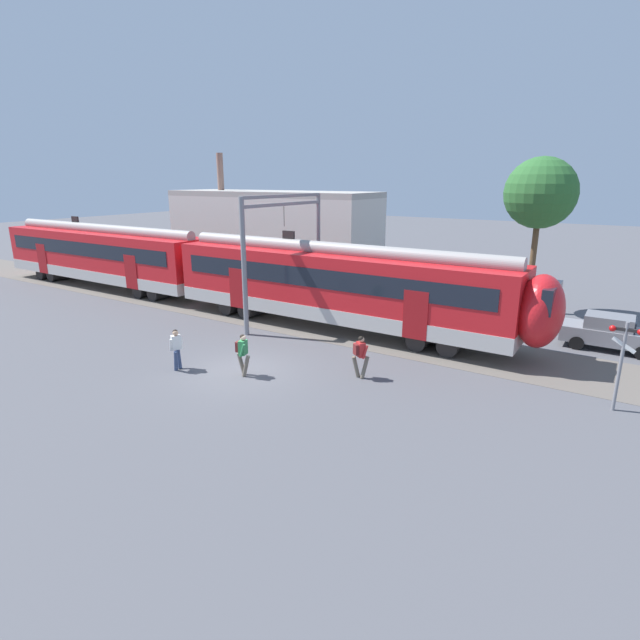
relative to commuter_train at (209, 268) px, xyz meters
The scene contains 11 objects.
ground_plane 11.25m from the commuter_train, 39.39° to the right, with size 160.00×160.00×0.00m, color #515156.
track_bed 3.35m from the commuter_train, behind, with size 80.00×4.40×0.01m, color #605951.
commuter_train is the anchor object (origin of this frame).
pedestrian_white 10.39m from the commuter_train, 52.54° to the right, with size 0.57×0.66×1.67m.
pedestrian_green 11.54m from the commuter_train, 39.26° to the right, with size 0.69×0.54×1.67m.
pedestrian_red 13.79m from the commuter_train, 21.65° to the right, with size 0.67×0.54×1.67m.
parked_car_grey 20.90m from the commuter_train, 10.52° to the left, with size 4.00×1.76×1.54m.
catenary_gantry 5.92m from the commuter_train, ahead, with size 0.24×6.64×6.53m.
crossing_signal 21.26m from the commuter_train, ahead, with size 0.96×0.21×3.00m.
background_building 9.70m from the commuter_train, 105.47° to the left, with size 16.50×5.00×9.20m.
street_tree_right 18.81m from the commuter_train, 28.32° to the left, with size 3.77×3.77×8.44m.
Camera 1 is at (12.49, -13.73, 7.31)m, focal length 28.00 mm.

